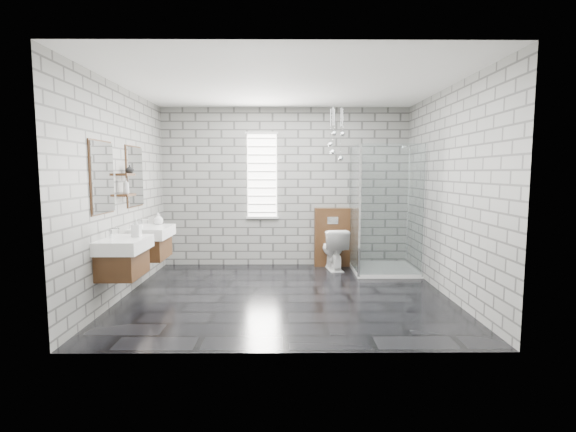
{
  "coord_description": "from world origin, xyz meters",
  "views": [
    {
      "loc": [
        -0.01,
        -5.38,
        1.61
      ],
      "look_at": [
        0.03,
        0.35,
        1.01
      ],
      "focal_mm": 26.0,
      "sensor_mm": 36.0,
      "label": 1
    }
  ],
  "objects_px": {
    "shower_enclosure": "(379,242)",
    "vanity_left": "(121,246)",
    "cistern_panel": "(332,237)",
    "toilet": "(333,249)",
    "vanity_right": "(150,233)"
  },
  "relations": [
    {
      "from": "cistern_panel",
      "to": "toilet",
      "type": "relative_size",
      "value": 1.46
    },
    {
      "from": "vanity_right",
      "to": "toilet",
      "type": "bearing_deg",
      "value": 20.83
    },
    {
      "from": "vanity_left",
      "to": "toilet",
      "type": "bearing_deg",
      "value": 37.27
    },
    {
      "from": "shower_enclosure",
      "to": "vanity_left",
      "type": "bearing_deg",
      "value": -152.25
    },
    {
      "from": "toilet",
      "to": "vanity_left",
      "type": "bearing_deg",
      "value": 29.91
    },
    {
      "from": "vanity_left",
      "to": "cistern_panel",
      "type": "bearing_deg",
      "value": 40.48
    },
    {
      "from": "vanity_right",
      "to": "shower_enclosure",
      "type": "distance_m",
      "value": 3.5
    },
    {
      "from": "cistern_panel",
      "to": "toilet",
      "type": "xyz_separation_m",
      "value": [
        0.0,
        -0.25,
        -0.16
      ]
    },
    {
      "from": "cistern_panel",
      "to": "toilet",
      "type": "bearing_deg",
      "value": -90.0
    },
    {
      "from": "shower_enclosure",
      "to": "toilet",
      "type": "distance_m",
      "value": 0.77
    },
    {
      "from": "vanity_left",
      "to": "cistern_panel",
      "type": "distance_m",
      "value": 3.57
    },
    {
      "from": "vanity_right",
      "to": "shower_enclosure",
      "type": "xyz_separation_m",
      "value": [
        3.41,
        0.76,
        -0.25
      ]
    },
    {
      "from": "vanity_right",
      "to": "cistern_panel",
      "type": "height_order",
      "value": "vanity_right"
    },
    {
      "from": "cistern_panel",
      "to": "shower_enclosure",
      "type": "relative_size",
      "value": 0.49
    },
    {
      "from": "cistern_panel",
      "to": "shower_enclosure",
      "type": "height_order",
      "value": "shower_enclosure"
    }
  ]
}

